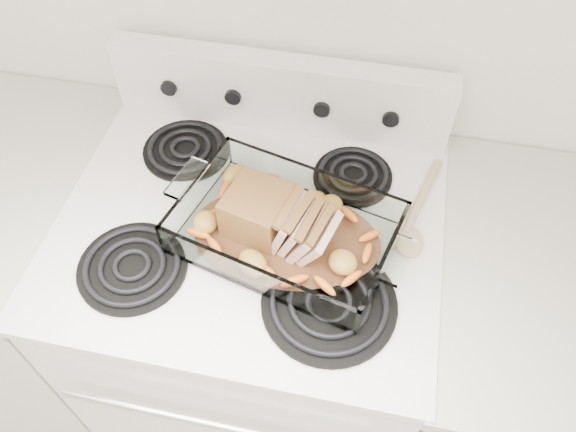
% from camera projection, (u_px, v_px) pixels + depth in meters
% --- Properties ---
extents(electric_range, '(0.78, 0.70, 1.12)m').
position_uv_depth(electric_range, '(259.00, 323.00, 1.50)').
color(electric_range, white).
rests_on(electric_range, ground).
extents(counter_left, '(0.58, 0.68, 0.93)m').
position_uv_depth(counter_left, '(33.00, 282.00, 1.60)').
color(counter_left, silver).
rests_on(counter_left, ground).
extents(counter_right, '(0.58, 0.68, 0.93)m').
position_uv_depth(counter_right, '(512.00, 374.00, 1.43)').
color(counter_right, silver).
rests_on(counter_right, ground).
extents(baking_dish, '(0.40, 0.27, 0.08)m').
position_uv_depth(baking_dish, '(286.00, 233.00, 1.09)').
color(baking_dish, white).
rests_on(baking_dish, electric_range).
extents(pork_roast, '(0.21, 0.11, 0.09)m').
position_uv_depth(pork_roast, '(270.00, 220.00, 1.07)').
color(pork_roast, olive).
rests_on(pork_roast, baking_dish).
extents(roast_vegetables, '(0.32, 0.17, 0.04)m').
position_uv_depth(roast_vegetables, '(288.00, 218.00, 1.11)').
color(roast_vegetables, orange).
rests_on(roast_vegetables, baking_dish).
extents(wooden_spoon, '(0.09, 0.27, 0.02)m').
position_uv_depth(wooden_spoon, '(415.00, 221.00, 1.13)').
color(wooden_spoon, beige).
rests_on(wooden_spoon, electric_range).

